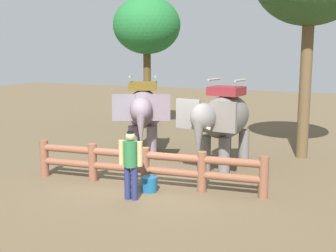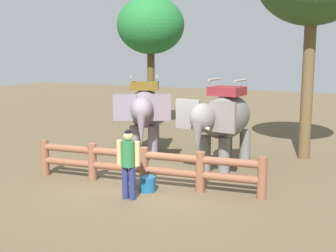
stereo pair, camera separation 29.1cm
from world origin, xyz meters
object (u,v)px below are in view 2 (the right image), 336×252
object	(u,v)px
tree_far_left	(151,26)
log_fence	(144,164)
tourist_woman_in_black	(128,159)
feed_bucket	(148,184)
elephant_center	(223,120)
elephant_near_left	(145,111)

from	to	relation	value
tree_far_left	log_fence	bearing A→B (deg)	-63.52
log_fence	tourist_woman_in_black	xyz separation A→B (m)	(0.18, -1.10, 0.39)
tree_far_left	feed_bucket	world-z (taller)	tree_far_left
elephant_center	tourist_woman_in_black	size ratio (longest dim) A/B	1.89
log_fence	feed_bucket	size ratio (longest dim) A/B	15.38
log_fence	tree_far_left	xyz separation A→B (m)	(-4.03, 8.09, 4.10)
elephant_center	feed_bucket	size ratio (longest dim) A/B	7.80
log_fence	feed_bucket	world-z (taller)	log_fence
tourist_woman_in_black	elephant_center	bearing A→B (deg)	71.25
log_fence	feed_bucket	distance (m)	0.63
elephant_near_left	feed_bucket	world-z (taller)	elephant_near_left
feed_bucket	elephant_near_left	bearing A→B (deg)	119.59
elephant_near_left	elephant_center	size ratio (longest dim) A/B	1.00
log_fence	feed_bucket	xyz separation A→B (m)	(0.30, -0.36, -0.41)
elephant_near_left	tourist_woman_in_black	distance (m)	4.66
log_fence	tourist_woman_in_black	distance (m)	1.18
tourist_woman_in_black	feed_bucket	world-z (taller)	tourist_woman_in_black
feed_bucket	log_fence	bearing A→B (deg)	130.23
elephant_near_left	elephant_center	bearing A→B (deg)	-12.75
elephant_center	tree_far_left	size ratio (longest dim) A/B	0.54
log_fence	tree_far_left	world-z (taller)	tree_far_left
elephant_near_left	feed_bucket	bearing A→B (deg)	-60.41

